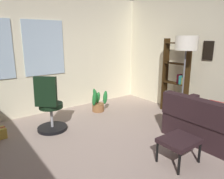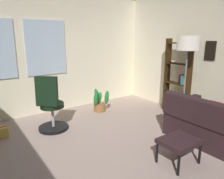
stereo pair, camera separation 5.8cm
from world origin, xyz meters
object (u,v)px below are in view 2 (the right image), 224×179
(office_chair, at_px, (51,109))
(bookshelf, at_px, (177,81))
(footstool, at_px, (179,143))
(floor_lamp, at_px, (188,48))
(potted_plant, at_px, (100,103))

(office_chair, distance_m, bookshelf, 2.85)
(footstool, distance_m, floor_lamp, 2.03)
(bookshelf, distance_m, potted_plant, 1.88)
(office_chair, height_order, potted_plant, office_chair)
(bookshelf, xyz_separation_m, potted_plant, (-1.41, 1.11, -0.54))
(footstool, xyz_separation_m, potted_plant, (0.25, 2.48, -0.10))
(potted_plant, bearing_deg, office_chair, -163.54)
(office_chair, xyz_separation_m, floor_lamp, (2.39, -1.16, 1.12))
(bookshelf, bearing_deg, footstool, -140.72)
(bookshelf, relative_size, floor_lamp, 0.97)
(office_chair, distance_m, potted_plant, 1.39)
(potted_plant, bearing_deg, floor_lamp, -55.42)
(office_chair, distance_m, floor_lamp, 2.88)
(footstool, bearing_deg, potted_plant, 84.13)
(footstool, xyz_separation_m, bookshelf, (1.67, 1.36, 0.44))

